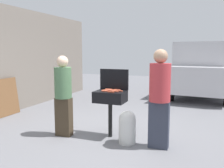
# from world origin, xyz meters

# --- Properties ---
(ground_plane) EXTENTS (24.00, 24.00, 0.00)m
(ground_plane) POSITION_xyz_m (0.00, 0.00, 0.00)
(ground_plane) COLOR slate
(house_wall_side) EXTENTS (0.24, 8.00, 2.94)m
(house_wall_side) POSITION_xyz_m (-3.23, 1.00, 1.47)
(house_wall_side) COLOR slate
(house_wall_side) RESTS_ON ground
(bbq_grill) EXTENTS (0.60, 0.44, 0.93)m
(bbq_grill) POSITION_xyz_m (0.19, -0.15, 0.78)
(bbq_grill) COLOR black
(bbq_grill) RESTS_ON ground
(grill_lid_open) EXTENTS (0.60, 0.05, 0.42)m
(grill_lid_open) POSITION_xyz_m (0.19, 0.07, 1.14)
(grill_lid_open) COLOR black
(grill_lid_open) RESTS_ON bbq_grill
(hot_dog_0) EXTENTS (0.13, 0.03, 0.03)m
(hot_dog_0) POSITION_xyz_m (0.11, -0.01, 0.94)
(hot_dog_0) COLOR #B74C33
(hot_dog_0) RESTS_ON bbq_grill
(hot_dog_1) EXTENTS (0.13, 0.04, 0.03)m
(hot_dog_1) POSITION_xyz_m (0.11, -0.15, 0.94)
(hot_dog_1) COLOR #B74C33
(hot_dog_1) RESTS_ON bbq_grill
(hot_dog_2) EXTENTS (0.13, 0.04, 0.03)m
(hot_dog_2) POSITION_xyz_m (0.10, -0.18, 0.94)
(hot_dog_2) COLOR #AD4228
(hot_dog_2) RESTS_ON bbq_grill
(hot_dog_3) EXTENTS (0.13, 0.03, 0.03)m
(hot_dog_3) POSITION_xyz_m (0.12, -0.08, 0.94)
(hot_dog_3) COLOR #C6593D
(hot_dog_3) RESTS_ON bbq_grill
(hot_dog_4) EXTENTS (0.13, 0.04, 0.03)m
(hot_dog_4) POSITION_xyz_m (0.21, -0.11, 0.94)
(hot_dog_4) COLOR #C6593D
(hot_dog_4) RESTS_ON bbq_grill
(hot_dog_5) EXTENTS (0.13, 0.04, 0.03)m
(hot_dog_5) POSITION_xyz_m (0.32, -0.21, 0.94)
(hot_dog_5) COLOR #B74C33
(hot_dog_5) RESTS_ON bbq_grill
(hot_dog_6) EXTENTS (0.13, 0.04, 0.03)m
(hot_dog_6) POSITION_xyz_m (0.25, -0.07, 0.94)
(hot_dog_6) COLOR #AD4228
(hot_dog_6) RESTS_ON bbq_grill
(hot_dog_7) EXTENTS (0.13, 0.04, 0.03)m
(hot_dog_7) POSITION_xyz_m (0.12, -0.25, 0.94)
(hot_dog_7) COLOR #C6593D
(hot_dog_7) RESTS_ON bbq_grill
(hot_dog_8) EXTENTS (0.13, 0.03, 0.03)m
(hot_dog_8) POSITION_xyz_m (0.29, -0.02, 0.94)
(hot_dog_8) COLOR #B74C33
(hot_dog_8) RESTS_ON bbq_grill
(hot_dog_9) EXTENTS (0.13, 0.03, 0.03)m
(hot_dog_9) POSITION_xyz_m (0.25, -0.15, 0.94)
(hot_dog_9) COLOR #C6593D
(hot_dog_9) RESTS_ON bbq_grill
(hot_dog_10) EXTENTS (0.13, 0.04, 0.03)m
(hot_dog_10) POSITION_xyz_m (0.27, -0.30, 0.94)
(hot_dog_10) COLOR #AD4228
(hot_dog_10) RESTS_ON bbq_grill
(hot_dog_11) EXTENTS (0.13, 0.04, 0.03)m
(hot_dog_11) POSITION_xyz_m (0.37, -0.12, 0.94)
(hot_dog_11) COLOR #B74C33
(hot_dog_11) RESTS_ON bbq_grill
(propane_tank) EXTENTS (0.32, 0.32, 0.62)m
(propane_tank) POSITION_xyz_m (0.62, -0.37, 0.32)
(propane_tank) COLOR silver
(propane_tank) RESTS_ON ground
(person_left) EXTENTS (0.34, 0.34, 1.62)m
(person_left) POSITION_xyz_m (-0.71, -0.41, 0.88)
(person_left) COLOR #3F3323
(person_left) RESTS_ON ground
(person_right) EXTENTS (0.37, 0.37, 1.75)m
(person_right) POSITION_xyz_m (1.20, -0.36, 0.95)
(person_right) COLOR #333847
(person_right) RESTS_ON ground
(parked_minivan) EXTENTS (2.33, 4.54, 2.02)m
(parked_minivan) POSITION_xyz_m (1.84, 5.39, 1.03)
(parked_minivan) COLOR #B7B7BC
(parked_minivan) RESTS_ON ground
(leaning_board) EXTENTS (0.14, 0.90, 0.99)m
(leaning_board) POSITION_xyz_m (-2.98, 0.37, 0.50)
(leaning_board) COLOR brown
(leaning_board) RESTS_ON ground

